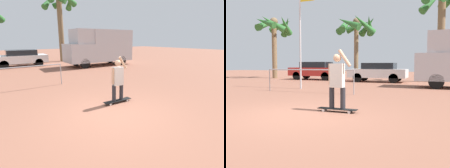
# 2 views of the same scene
# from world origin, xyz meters

# --- Properties ---
(ground_plane) EXTENTS (80.00, 80.00, 0.00)m
(ground_plane) POSITION_xyz_m (0.00, 0.00, 0.00)
(ground_plane) COLOR #935B47
(skateboard) EXTENTS (1.11, 0.24, 0.09)m
(skateboard) POSITION_xyz_m (0.71, 0.78, 0.08)
(skateboard) COLOR black
(skateboard) RESTS_ON ground_plane
(person_skateboarder) EXTENTS (0.65, 0.22, 1.61)m
(person_skateboarder) POSITION_xyz_m (0.71, 0.78, 0.92)
(person_skateboarder) COLOR #28282D
(person_skateboarder) RESTS_ON skateboard
(camper_van) EXTENTS (5.89, 2.23, 3.07)m
(camper_van) POSITION_xyz_m (5.06, 9.58, 1.67)
(camper_van) COLOR black
(camper_van) RESTS_ON ground_plane
(parked_car_white) EXTENTS (4.19, 1.86, 1.40)m
(parked_car_white) POSITION_xyz_m (-0.97, 12.69, 0.76)
(parked_car_white) COLOR black
(parked_car_white) RESTS_ON ground_plane
(palm_tree_near_van) EXTENTS (3.55, 3.66, 6.95)m
(palm_tree_near_van) POSITION_xyz_m (3.22, 14.40, 5.47)
(palm_tree_near_van) COLOR brown
(palm_tree_near_van) RESTS_ON ground_plane
(plaza_railing_segment) EXTENTS (4.42, 0.05, 1.08)m
(plaza_railing_segment) POSITION_xyz_m (-2.31, 4.63, 0.91)
(plaza_railing_segment) COLOR #99999E
(plaza_railing_segment) RESTS_ON ground_plane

